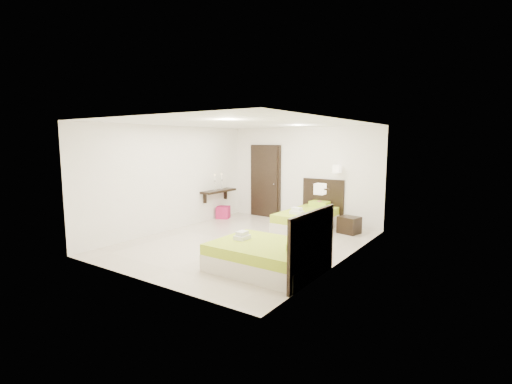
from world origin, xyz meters
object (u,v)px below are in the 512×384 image
Objects in this scene: bed_double at (269,256)px; nightstand at (349,225)px; bed_single at (308,219)px; ottoman at (223,212)px.

bed_double is 3.34m from nightstand.
bed_single reaches higher than bed_double.
nightstand is at bearing 14.91° from bed_single.
bed_single is at bearing 104.15° from bed_double.
bed_single is 4.25× the size of nightstand.
bed_single reaches higher than nightstand.
nightstand reaches higher than ottoman.
ottoman is at bearing 139.09° from bed_double.
bed_double reaches higher than nightstand.
bed_single reaches higher than ottoman.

